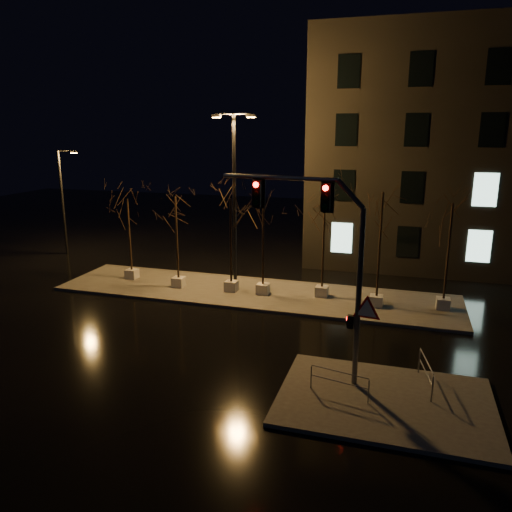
% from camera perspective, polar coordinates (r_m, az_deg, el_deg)
% --- Properties ---
extents(ground, '(90.00, 90.00, 0.00)m').
position_cam_1_polar(ground, '(22.32, -4.90, -9.12)').
color(ground, black).
rests_on(ground, ground).
extents(median, '(22.00, 5.00, 0.15)m').
position_cam_1_polar(median, '(27.58, -0.31, -4.25)').
color(median, '#4C4944').
rests_on(median, ground).
extents(sidewalk_corner, '(7.00, 5.00, 0.15)m').
position_cam_1_polar(sidewalk_corner, '(17.81, 14.48, -15.75)').
color(sidewalk_corner, '#4C4944').
rests_on(sidewalk_corner, ground).
extents(building, '(25.00, 12.00, 15.00)m').
position_cam_1_polar(building, '(37.54, 26.96, 10.74)').
color(building, black).
rests_on(building, ground).
extents(tree_0, '(1.80, 1.80, 4.90)m').
position_cam_1_polar(tree_0, '(30.07, -14.38, 4.33)').
color(tree_0, beige).
rests_on(tree_0, median).
extents(tree_1, '(1.80, 1.80, 5.27)m').
position_cam_1_polar(tree_1, '(27.84, -9.13, 4.40)').
color(tree_1, beige).
rests_on(tree_1, median).
extents(tree_2, '(1.80, 1.80, 5.28)m').
position_cam_1_polar(tree_2, '(26.79, -2.93, 4.20)').
color(tree_2, beige).
rests_on(tree_2, median).
extents(tree_3, '(1.80, 1.80, 5.07)m').
position_cam_1_polar(tree_3, '(26.28, 0.82, 3.66)').
color(tree_3, beige).
rests_on(tree_3, median).
extents(tree_4, '(1.80, 1.80, 5.73)m').
position_cam_1_polar(tree_4, '(26.00, 7.82, 4.54)').
color(tree_4, beige).
rests_on(tree_4, median).
extents(tree_5, '(1.80, 1.80, 5.93)m').
position_cam_1_polar(tree_5, '(25.00, 14.14, 4.20)').
color(tree_5, beige).
rests_on(tree_5, median).
extents(tree_6, '(1.80, 1.80, 5.44)m').
position_cam_1_polar(tree_6, '(25.67, 21.35, 3.05)').
color(tree_6, beige).
rests_on(tree_6, median).
extents(traffic_signal_mast, '(5.83, 0.86, 7.17)m').
position_cam_1_polar(traffic_signal_mast, '(17.05, 8.08, 0.60)').
color(traffic_signal_mast, '#55575D').
rests_on(traffic_signal_mast, sidewalk_corner).
extents(streetlight_main, '(2.38, 0.36, 9.52)m').
position_cam_1_polar(streetlight_main, '(27.30, -2.49, 7.55)').
color(streetlight_main, black).
rests_on(streetlight_main, median).
extents(streetlight_far, '(1.44, 0.57, 7.44)m').
position_cam_1_polar(streetlight_far, '(38.25, -21.13, 6.22)').
color(streetlight_far, black).
rests_on(streetlight_far, ground).
extents(guard_rail_a, '(2.02, 0.48, 0.89)m').
position_cam_1_polar(guard_rail_a, '(17.39, 9.49, -13.78)').
color(guard_rail_a, '#55575D').
rests_on(guard_rail_a, sidewalk_corner).
extents(guard_rail_b, '(0.43, 2.05, 0.99)m').
position_cam_1_polar(guard_rail_b, '(18.64, 18.84, -12.18)').
color(guard_rail_b, '#55575D').
rests_on(guard_rail_b, sidewalk_corner).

